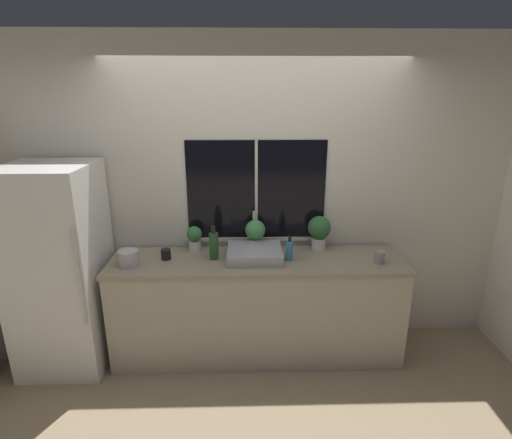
# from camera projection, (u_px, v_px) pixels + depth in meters

# --- Properties ---
(ground_plane) EXTENTS (14.00, 14.00, 0.00)m
(ground_plane) POSITION_uv_depth(u_px,v_px,m) (258.00, 372.00, 3.32)
(ground_plane) COLOR #937F60
(wall_back) EXTENTS (8.00, 0.09, 2.70)m
(wall_back) POSITION_uv_depth(u_px,v_px,m) (256.00, 196.00, 3.52)
(wall_back) COLOR silver
(wall_back) RESTS_ON ground_plane
(wall_left) EXTENTS (0.06, 7.00, 2.70)m
(wall_left) POSITION_uv_depth(u_px,v_px,m) (47.00, 178.00, 4.28)
(wall_left) COLOR silver
(wall_left) RESTS_ON ground_plane
(wall_right) EXTENTS (0.06, 7.00, 2.70)m
(wall_right) POSITION_uv_depth(u_px,v_px,m) (456.00, 175.00, 4.39)
(wall_right) COLOR silver
(wall_right) RESTS_ON ground_plane
(counter) EXTENTS (2.45, 0.60, 0.90)m
(counter) POSITION_uv_depth(u_px,v_px,m) (257.00, 307.00, 3.46)
(counter) COLOR #B2A893
(counter) RESTS_ON ground_plane
(refrigerator) EXTENTS (0.67, 0.71, 1.71)m
(refrigerator) POSITION_uv_depth(u_px,v_px,m) (60.00, 269.00, 3.25)
(refrigerator) COLOR silver
(refrigerator) RESTS_ON ground_plane
(sink) EXTENTS (0.45, 0.45, 0.35)m
(sink) POSITION_uv_depth(u_px,v_px,m) (255.00, 253.00, 3.33)
(sink) COLOR #ADADB2
(sink) RESTS_ON counter
(potted_plant_left) EXTENTS (0.13, 0.13, 0.22)m
(potted_plant_left) POSITION_uv_depth(u_px,v_px,m) (195.00, 237.00, 3.48)
(potted_plant_left) COLOR white
(potted_plant_left) RESTS_ON counter
(potted_plant_center) EXTENTS (0.17, 0.17, 0.27)m
(potted_plant_center) POSITION_uv_depth(u_px,v_px,m) (255.00, 232.00, 3.48)
(potted_plant_center) COLOR white
(potted_plant_center) RESTS_ON counter
(potted_plant_right) EXTENTS (0.20, 0.20, 0.30)m
(potted_plant_right) POSITION_uv_depth(u_px,v_px,m) (319.00, 230.00, 3.48)
(potted_plant_right) COLOR white
(potted_plant_right) RESTS_ON counter
(soap_bottle) EXTENTS (0.06, 0.06, 0.21)m
(soap_bottle) POSITION_uv_depth(u_px,v_px,m) (289.00, 250.00, 3.28)
(soap_bottle) COLOR teal
(soap_bottle) RESTS_ON counter
(bottle_tall) EXTENTS (0.08, 0.08, 0.29)m
(bottle_tall) POSITION_uv_depth(u_px,v_px,m) (214.00, 245.00, 3.30)
(bottle_tall) COLOR #235128
(bottle_tall) RESTS_ON counter
(mug_white) EXTENTS (0.07, 0.07, 0.08)m
(mug_white) POSITION_uv_depth(u_px,v_px,m) (127.00, 253.00, 3.35)
(mug_white) COLOR white
(mug_white) RESTS_ON counter
(mug_black) EXTENTS (0.08, 0.08, 0.09)m
(mug_black) POSITION_uv_depth(u_px,v_px,m) (166.00, 254.00, 3.31)
(mug_black) COLOR black
(mug_black) RESTS_ON counter
(mug_grey) EXTENTS (0.09, 0.09, 0.10)m
(mug_grey) POSITION_uv_depth(u_px,v_px,m) (380.00, 257.00, 3.24)
(mug_grey) COLOR gray
(mug_grey) RESTS_ON counter
(kettle) EXTENTS (0.16, 0.16, 0.14)m
(kettle) POSITION_uv_depth(u_px,v_px,m) (128.00, 257.00, 3.19)
(kettle) COLOR #B2B2B7
(kettle) RESTS_ON counter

